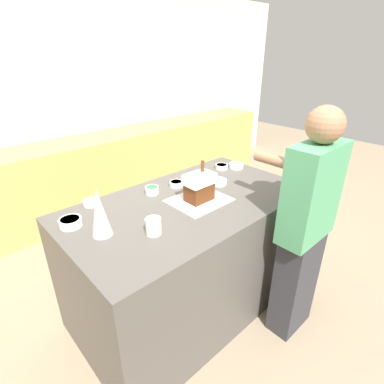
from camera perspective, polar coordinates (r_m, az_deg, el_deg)
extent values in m
plane|color=gray|center=(2.62, -0.44, -20.09)|extent=(12.00, 12.00, 0.00)
cube|color=beige|center=(3.92, -24.83, 14.91)|extent=(8.00, 0.05, 2.60)
cube|color=tan|center=(3.84, -20.92, 2.22)|extent=(6.00, 0.60, 0.92)
cube|color=#514C47|center=(2.31, -0.48, -12.01)|extent=(1.71, 0.95, 0.93)
cube|color=silver|center=(2.06, 1.37, -1.59)|extent=(0.39, 0.33, 0.01)
cube|color=#5B2D14|center=(2.03, 1.39, 0.04)|extent=(0.18, 0.12, 0.12)
cube|color=white|center=(1.99, 1.42, 2.51)|extent=(0.20, 0.14, 0.07)
cylinder|color=#5B2D14|center=(2.01, 2.03, 4.95)|extent=(0.02, 0.02, 0.08)
cone|color=silver|center=(1.71, -17.20, -3.78)|extent=(0.12, 0.12, 0.28)
cylinder|color=silver|center=(1.91, -22.13, -5.39)|extent=(0.13, 0.13, 0.05)
cylinder|color=orange|center=(1.90, -22.22, -4.91)|extent=(0.11, 0.11, 0.01)
cylinder|color=white|center=(2.17, -7.63, 0.33)|extent=(0.10, 0.10, 0.05)
cylinder|color=green|center=(2.16, -7.66, 0.82)|extent=(0.08, 0.08, 0.01)
cylinder|color=white|center=(2.67, 8.43, 4.99)|extent=(0.12, 0.12, 0.04)
cylinder|color=white|center=(2.66, 8.45, 5.28)|extent=(0.10, 0.10, 0.01)
cylinder|color=white|center=(2.28, -3.02, 1.57)|extent=(0.10, 0.10, 0.04)
cylinder|color=red|center=(2.27, -3.03, 1.91)|extent=(0.08, 0.08, 0.01)
cylinder|color=white|center=(2.32, 5.13, 1.95)|extent=(0.12, 0.12, 0.04)
cylinder|color=pink|center=(2.31, 5.14, 2.27)|extent=(0.10, 0.10, 0.01)
cylinder|color=silver|center=(2.63, 5.65, 4.83)|extent=(0.11, 0.11, 0.04)
cylinder|color=white|center=(2.62, 5.66, 5.12)|extent=(0.09, 0.09, 0.01)
cylinder|color=white|center=(2.11, -18.72, -1.91)|extent=(0.10, 0.10, 0.04)
cylinder|color=white|center=(2.10, -18.78, -1.56)|extent=(0.08, 0.08, 0.01)
cylinder|color=white|center=(1.70, -7.35, -6.48)|extent=(0.09, 0.09, 0.10)
cube|color=#333338|center=(2.32, 18.99, -15.97)|extent=(0.33, 0.18, 0.78)
cube|color=#4C9966|center=(1.95, 21.89, -0.22)|extent=(0.42, 0.19, 0.62)
sphere|color=#996B4C|center=(1.82, 24.04, 11.63)|extent=(0.21, 0.21, 0.21)
cylinder|color=#996B4C|center=(1.98, 17.15, 5.28)|extent=(0.07, 0.42, 0.07)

